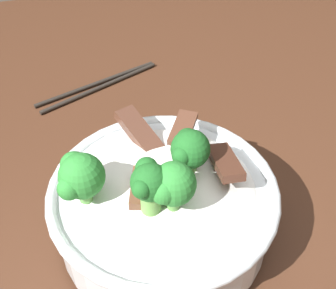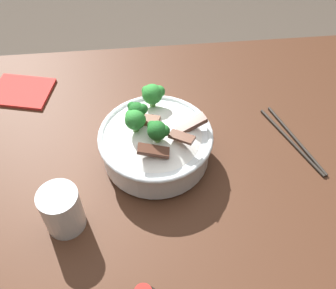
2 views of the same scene
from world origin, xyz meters
name	(u,v)px [view 1 (image 1 of 2)]	position (x,y,z in m)	size (l,w,h in m)	color
dining_table	(248,276)	(0.00, 0.00, 0.67)	(1.54, 1.04, 0.78)	#472819
rice_bowl	(163,201)	(0.03, 0.11, 0.84)	(0.24, 0.24, 0.15)	silver
chopsticks_pair	(99,85)	(0.35, 0.13, 0.78)	(0.10, 0.22, 0.01)	#28231E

